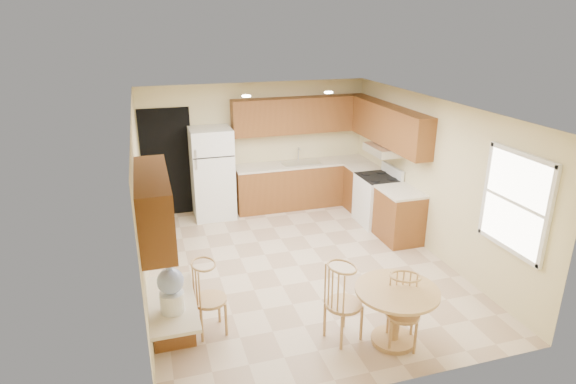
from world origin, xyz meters
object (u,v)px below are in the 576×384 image
object	(u,v)px
refrigerator	(212,173)
chair_table_a	(347,299)
stove	(377,199)
chair_desk	(210,295)
dining_table	(396,308)
chair_table_b	(407,309)
water_crock	(171,289)

from	to	relation	value
refrigerator	chair_table_a	world-z (taller)	refrigerator
stove	chair_desk	distance (m)	4.31
dining_table	chair_table_b	xyz separation A→B (m)	(0.05, -0.17, 0.08)
refrigerator	chair_desk	world-z (taller)	refrigerator
dining_table	chair_table_b	world-z (taller)	chair_table_b
stove	water_crock	world-z (taller)	water_crock
dining_table	chair_desk	size ratio (longest dim) A/B	1.03
dining_table	water_crock	size ratio (longest dim) A/B	1.70
water_crock	stove	bearing A→B (deg)	37.97
dining_table	water_crock	distance (m)	2.58
stove	chair_table_a	size ratio (longest dim) A/B	1.11
stove	water_crock	size ratio (longest dim) A/B	1.91
refrigerator	stove	world-z (taller)	refrigerator
dining_table	chair_desk	distance (m)	2.19
chair_table_a	refrigerator	bearing A→B (deg)	173.54
refrigerator	chair_table_b	world-z (taller)	refrigerator
chair_table_a	water_crock	distance (m)	2.00
refrigerator	water_crock	xyz separation A→B (m)	(-1.05, -4.28, 0.16)
stove	chair_table_b	distance (m)	3.73
stove	chair_table_a	world-z (taller)	stove
chair_desk	water_crock	size ratio (longest dim) A/B	1.66
stove	chair_table_b	size ratio (longest dim) A/B	1.21
stove	chair_table_b	xyz separation A→B (m)	(-1.37, -3.47, 0.08)
chair_table_b	water_crock	bearing A→B (deg)	13.57
chair_table_b	chair_desk	xyz separation A→B (m)	(-2.10, 0.91, 0.03)
dining_table	chair_table_b	bearing A→B (deg)	-73.40
dining_table	chair_table_b	distance (m)	0.19
chair_table_a	chair_table_b	distance (m)	0.68
refrigerator	water_crock	size ratio (longest dim) A/B	3.05
chair_table_b	chair_desk	size ratio (longest dim) A/B	0.95
refrigerator	chair_table_b	size ratio (longest dim) A/B	1.94
refrigerator	stove	bearing A→B (deg)	-22.99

